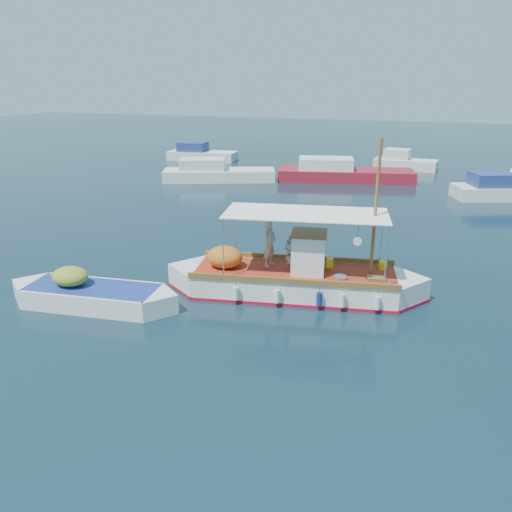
% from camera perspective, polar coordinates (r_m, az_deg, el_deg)
% --- Properties ---
extents(ground, '(160.00, 160.00, 0.00)m').
position_cam_1_polar(ground, '(17.05, 3.65, -4.68)').
color(ground, black).
rests_on(ground, ground).
extents(fishing_caique, '(8.85, 3.60, 5.50)m').
position_cam_1_polar(fishing_caique, '(17.19, 4.22, -2.73)').
color(fishing_caique, white).
rests_on(fishing_caique, ground).
extents(dinghy, '(5.89, 2.19, 1.45)m').
position_cam_1_polar(dinghy, '(17.17, -18.30, -4.42)').
color(dinghy, white).
rests_on(dinghy, ground).
extents(bg_boat_nw, '(8.34, 5.22, 1.80)m').
position_cam_1_polar(bg_boat_nw, '(36.98, -4.63, 9.35)').
color(bg_boat_nw, silver).
rests_on(bg_boat_nw, ground).
extents(bg_boat_n, '(10.10, 4.93, 1.80)m').
position_cam_1_polar(bg_boat_n, '(37.54, 9.71, 9.29)').
color(bg_boat_n, maroon).
rests_on(bg_boat_n, ground).
extents(bg_boat_ne, '(6.53, 4.25, 1.80)m').
position_cam_1_polar(bg_boat_ne, '(34.64, 26.30, 6.71)').
color(bg_boat_ne, silver).
rests_on(bg_boat_ne, ground).
extents(bg_boat_far_w, '(6.36, 2.91, 1.80)m').
position_cam_1_polar(bg_boat_far_w, '(46.84, -6.36, 11.44)').
color(bg_boat_far_w, silver).
rests_on(bg_boat_far_w, ground).
extents(bg_boat_far_n, '(5.11, 2.42, 1.80)m').
position_cam_1_polar(bg_boat_far_n, '(43.51, 16.50, 10.15)').
color(bg_boat_far_n, silver).
rests_on(bg_boat_far_n, ground).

